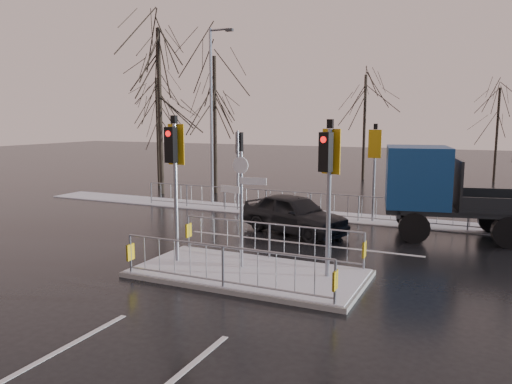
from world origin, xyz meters
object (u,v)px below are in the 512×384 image
at_px(traffic_island, 248,261).
at_px(car_far_lane, 294,214).
at_px(flatbed_truck, 446,190).
at_px(street_lamp_left, 213,109).

bearing_deg(traffic_island, car_far_lane, 97.05).
height_order(traffic_island, flatbed_truck, traffic_island).
bearing_deg(traffic_island, street_lamp_left, 124.07).
bearing_deg(flatbed_truck, street_lamp_left, 165.34).
bearing_deg(car_far_lane, traffic_island, -151.77).
height_order(car_far_lane, street_lamp_left, street_lamp_left).
xyz_separation_m(traffic_island, street_lamp_left, (-6.42, 9.49, 4.10)).
distance_m(traffic_island, street_lamp_left, 12.17).
xyz_separation_m(car_far_lane, flatbed_truck, (4.91, 1.58, 0.95)).
distance_m(flatbed_truck, street_lamp_left, 11.42).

